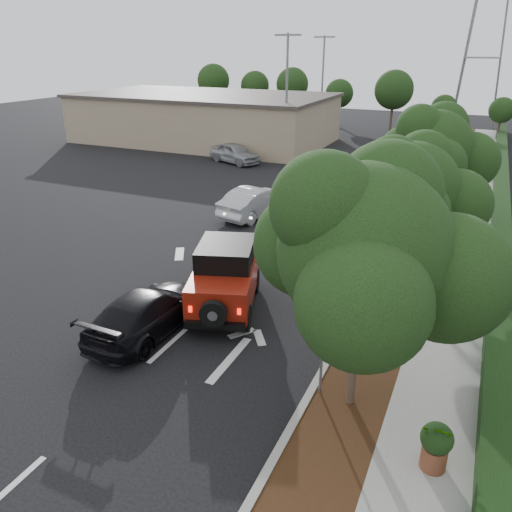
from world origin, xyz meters
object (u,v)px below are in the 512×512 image
Objects in this scene: black_suv_oncoming at (148,311)px; silver_suv_ahead at (320,218)px; speed_hump_sign at (322,343)px; red_jeep at (226,275)px.

silver_suv_ahead is at bearing -100.20° from black_suv_oncoming.
speed_hump_sign is (5.80, -0.82, 0.90)m from black_suv_oncoming.
red_jeep is 5.48m from speed_hump_sign.
black_suv_oncoming is at bearing -139.00° from red_jeep.
red_jeep is 8.29m from silver_suv_ahead.
silver_suv_ahead is at bearing 105.56° from speed_hump_sign.
red_jeep reaches higher than silver_suv_ahead.
silver_suv_ahead is 2.15× the size of speed_hump_sign.
red_jeep is at bearing -105.05° from silver_suv_ahead.
black_suv_oncoming is 2.05× the size of speed_hump_sign.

